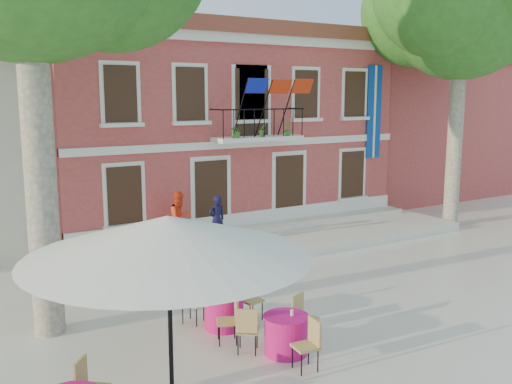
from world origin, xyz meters
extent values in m
plane|color=beige|center=(0.00, 0.00, 0.00)|extent=(90.00, 90.00, 0.00)
cube|color=#C24A46|center=(2.00, 10.00, 3.50)|extent=(13.00, 8.00, 7.00)
cube|color=brown|center=(2.00, 10.00, 7.25)|extent=(13.50, 8.50, 0.50)
cube|color=silver|center=(2.00, 6.05, 6.85)|extent=(13.30, 0.35, 0.35)
cube|color=silver|center=(2.00, 5.55, 3.50)|extent=(3.20, 0.90, 0.15)
cube|color=black|center=(2.00, 5.15, 4.50)|extent=(3.20, 0.04, 0.04)
cube|color=navy|center=(7.60, 5.94, 4.30)|extent=(0.70, 0.05, 3.60)
cube|color=#0D1895|center=(1.10, 4.80, 5.25)|extent=(0.76, 0.27, 0.47)
cube|color=red|center=(2.00, 4.80, 5.25)|extent=(0.76, 0.29, 0.47)
cube|color=red|center=(2.90, 4.80, 5.25)|extent=(0.76, 0.27, 0.47)
imported|color=#26591E|center=(1.00, 5.25, 3.82)|extent=(0.43, 0.37, 0.48)
imported|color=#26591E|center=(2.00, 5.25, 3.82)|extent=(0.26, 0.21, 0.48)
imported|color=#26591E|center=(3.00, 5.25, 3.82)|extent=(0.27, 0.27, 0.48)
cube|color=#C24A46|center=(14.00, 11.00, 3.00)|extent=(9.00, 9.00, 6.00)
cube|color=brown|center=(14.00, 11.00, 6.20)|extent=(9.40, 9.40, 0.40)
cube|color=silver|center=(2.00, 4.40, 0.15)|extent=(14.00, 3.40, 0.30)
cylinder|color=#A59E84|center=(-5.95, 1.00, 3.60)|extent=(0.63, 0.63, 7.20)
cylinder|color=#A59E84|center=(9.41, 3.45, 3.56)|extent=(0.56, 0.56, 7.13)
sphere|color=#25571B|center=(9.41, 3.45, 8.35)|extent=(5.70, 5.70, 5.70)
cylinder|color=black|center=(-4.99, -3.32, 1.42)|extent=(0.07, 0.07, 2.84)
cone|color=silver|center=(-4.99, -3.32, 2.90)|extent=(4.32, 4.32, 0.63)
imported|color=black|center=(-0.07, 4.67, 1.08)|extent=(0.59, 0.41, 1.55)
imported|color=#ED3F1B|center=(-1.11, 5.17, 1.15)|extent=(0.97, 0.85, 1.69)
cylinder|color=#D21361|center=(-2.23, -2.42, 0.38)|extent=(0.84, 0.84, 0.75)
cylinder|color=#D21361|center=(-2.23, -2.42, 0.76)|extent=(0.90, 0.90, 0.02)
cube|color=tan|center=(-2.83, -1.97, 0.47)|extent=(0.59, 0.59, 0.95)
cube|color=tan|center=(-2.31, -3.16, 0.47)|extent=(0.46, 0.46, 0.95)
cube|color=tan|center=(-1.54, -2.12, 0.47)|extent=(0.55, 0.55, 0.95)
cylinder|color=#D21361|center=(-2.68, -0.70, 0.38)|extent=(0.84, 0.84, 0.75)
cylinder|color=#D21361|center=(-2.68, -0.70, 0.76)|extent=(0.90, 0.90, 0.02)
cube|color=tan|center=(-3.13, -0.10, 0.47)|extent=(0.59, 0.59, 0.95)
cube|color=tan|center=(-2.97, -1.39, 0.47)|extent=(0.55, 0.55, 0.95)
cube|color=tan|center=(-1.93, -0.61, 0.47)|extent=(0.47, 0.47, 0.95)
camera|label=1|loc=(-8.13, -11.02, 4.98)|focal=40.00mm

